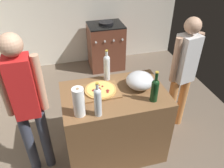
# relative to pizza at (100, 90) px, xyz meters

# --- Properties ---
(ground_plane) EXTENTS (4.40, 3.76, 0.02)m
(ground_plane) POSITION_rel_pizza_xyz_m (-0.09, 0.82, -0.93)
(ground_plane) COLOR #6B5B4C
(counter) EXTENTS (1.13, 0.73, 0.89)m
(counter) POSITION_rel_pizza_xyz_m (0.14, -0.05, -0.48)
(counter) COLOR brown
(counter) RESTS_ON ground_plane
(cutting_board) EXTENTS (0.40, 0.32, 0.02)m
(cutting_board) POSITION_rel_pizza_xyz_m (0.00, 0.00, -0.02)
(cutting_board) COLOR olive
(cutting_board) RESTS_ON counter
(pizza) EXTENTS (0.34, 0.34, 0.03)m
(pizza) POSITION_rel_pizza_xyz_m (0.00, 0.00, 0.00)
(pizza) COLOR tan
(pizza) RESTS_ON cutting_board
(mixing_bowl) EXTENTS (0.30, 0.30, 0.18)m
(mixing_bowl) POSITION_rel_pizza_xyz_m (0.43, -0.03, 0.06)
(mixing_bowl) COLOR #B2B2B7
(mixing_bowl) RESTS_ON counter
(paper_towel_roll) EXTENTS (0.11, 0.11, 0.30)m
(paper_towel_roll) POSITION_rel_pizza_xyz_m (-0.26, -0.29, 0.12)
(paper_towel_roll) COLOR white
(paper_towel_roll) RESTS_ON counter
(wine_bottle_clear) EXTENTS (0.07, 0.07, 0.36)m
(wine_bottle_clear) POSITION_rel_pizza_xyz_m (-0.10, -0.34, 0.13)
(wine_bottle_clear) COLOR silver
(wine_bottle_clear) RESTS_ON counter
(wine_bottle_green) EXTENTS (0.08, 0.08, 0.34)m
(wine_bottle_green) POSITION_rel_pizza_xyz_m (0.49, -0.28, 0.11)
(wine_bottle_green) COLOR #143819
(wine_bottle_green) RESTS_ON counter
(wine_bottle_dark) EXTENTS (0.07, 0.07, 0.37)m
(wine_bottle_dark) POSITION_rel_pizza_xyz_m (0.13, 0.23, 0.14)
(wine_bottle_dark) COLOR silver
(wine_bottle_dark) RESTS_ON counter
(stove) EXTENTS (0.66, 0.58, 0.93)m
(stove) POSITION_rel_pizza_xyz_m (0.54, 2.05, -0.47)
(stove) COLOR brown
(stove) RESTS_ON ground_plane
(person_in_stripes) EXTENTS (0.39, 0.21, 1.66)m
(person_in_stripes) POSITION_rel_pizza_xyz_m (-0.74, -0.08, 0.04)
(person_in_stripes) COLOR #383D4C
(person_in_stripes) RESTS_ON ground_plane
(person_in_red) EXTENTS (0.39, 0.24, 1.57)m
(person_in_red) POSITION_rel_pizza_xyz_m (1.08, 0.15, -0.02)
(person_in_red) COLOR #D88C4C
(person_in_red) RESTS_ON ground_plane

